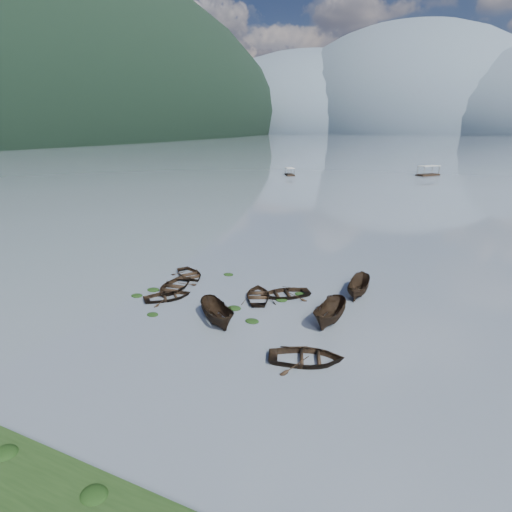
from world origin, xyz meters
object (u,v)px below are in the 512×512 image
at_px(pontoon_left, 290,175).
at_px(pontoon_centre, 428,175).
at_px(rowboat_3, 258,298).
at_px(rowboat_0, 174,289).

xyz_separation_m(pontoon_left, pontoon_centre, (36.32, 15.43, 0.00)).
height_order(rowboat_3, pontoon_centre, pontoon_centre).
height_order(pontoon_left, pontoon_centre, pontoon_centre).
bearing_deg(rowboat_0, rowboat_3, 3.48).
distance_m(rowboat_3, pontoon_left, 86.55).
bearing_deg(pontoon_centre, rowboat_3, -56.13).
relative_size(rowboat_0, pontoon_centre, 0.64).
relative_size(pontoon_left, pontoon_centre, 0.76).
xyz_separation_m(rowboat_3, pontoon_centre, (9.95, 97.87, 0.00)).
relative_size(rowboat_0, pontoon_left, 0.84).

